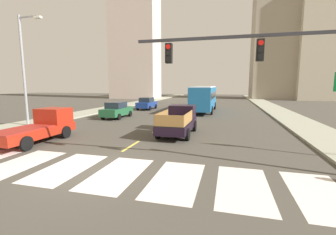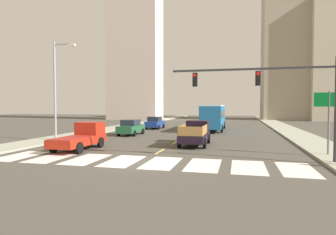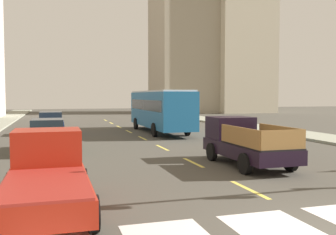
{
  "view_description": "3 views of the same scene",
  "coord_description": "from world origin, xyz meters",
  "px_view_note": "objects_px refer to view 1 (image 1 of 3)",
  "views": [
    {
      "loc": [
        5.36,
        -7.99,
        3.5
      ],
      "look_at": [
        0.76,
        9.49,
        0.94
      ],
      "focal_mm": 24.58,
      "sensor_mm": 36.0,
      "label": 1
    },
    {
      "loc": [
        5.4,
        -15.72,
        3.27
      ],
      "look_at": [
        -2.19,
        15.31,
        1.94
      ],
      "focal_mm": 30.8,
      "sensor_mm": 36.0,
      "label": 2
    },
    {
      "loc": [
        -5.79,
        -6.54,
        2.93
      ],
      "look_at": [
        -1.34,
        8.39,
        2.04
      ],
      "focal_mm": 40.8,
      "sensor_mm": 36.0,
      "label": 3
    }
  ],
  "objects_px": {
    "streetlight_left": "(25,67)",
    "traffic_signal_gantry": "(291,66)",
    "city_bus": "(204,97)",
    "sedan_near_right": "(147,103)",
    "sedan_near_left": "(117,110)",
    "pickup_stakebed": "(179,121)",
    "pickup_dark": "(40,126)"
  },
  "relations": [
    {
      "from": "pickup_dark",
      "to": "city_bus",
      "type": "relative_size",
      "value": 0.48
    },
    {
      "from": "pickup_dark",
      "to": "sedan_near_left",
      "type": "distance_m",
      "value": 10.55
    },
    {
      "from": "pickup_dark",
      "to": "streetlight_left",
      "type": "xyz_separation_m",
      "value": [
        -4.79,
        3.81,
        4.05
      ]
    },
    {
      "from": "streetlight_left",
      "to": "pickup_stakebed",
      "type": "bearing_deg",
      "value": 2.74
    },
    {
      "from": "city_bus",
      "to": "sedan_near_right",
      "type": "distance_m",
      "value": 8.4
    },
    {
      "from": "sedan_near_right",
      "to": "sedan_near_left",
      "type": "bearing_deg",
      "value": -89.04
    },
    {
      "from": "pickup_stakebed",
      "to": "sedan_near_left",
      "type": "relative_size",
      "value": 1.18
    },
    {
      "from": "pickup_stakebed",
      "to": "sedan_near_left",
      "type": "bearing_deg",
      "value": 140.35
    },
    {
      "from": "streetlight_left",
      "to": "sedan_near_right",
      "type": "bearing_deg",
      "value": 73.35
    },
    {
      "from": "pickup_dark",
      "to": "sedan_near_left",
      "type": "relative_size",
      "value": 1.18
    },
    {
      "from": "sedan_near_right",
      "to": "traffic_signal_gantry",
      "type": "height_order",
      "value": "traffic_signal_gantry"
    },
    {
      "from": "sedan_near_right",
      "to": "traffic_signal_gantry",
      "type": "relative_size",
      "value": 0.47
    },
    {
      "from": "pickup_stakebed",
      "to": "pickup_dark",
      "type": "xyz_separation_m",
      "value": [
        -7.96,
        -4.42,
        -0.02
      ]
    },
    {
      "from": "pickup_stakebed",
      "to": "streetlight_left",
      "type": "bearing_deg",
      "value": -179.85
    },
    {
      "from": "pickup_dark",
      "to": "city_bus",
      "type": "xyz_separation_m",
      "value": [
        8.24,
        18.9,
        1.03
      ]
    },
    {
      "from": "pickup_stakebed",
      "to": "traffic_signal_gantry",
      "type": "relative_size",
      "value": 0.56
    },
    {
      "from": "pickup_dark",
      "to": "sedan_near_right",
      "type": "height_order",
      "value": "pickup_dark"
    },
    {
      "from": "traffic_signal_gantry",
      "to": "sedan_near_right",
      "type": "bearing_deg",
      "value": 122.53
    },
    {
      "from": "sedan_near_right",
      "to": "pickup_dark",
      "type": "bearing_deg",
      "value": -88.24
    },
    {
      "from": "pickup_stakebed",
      "to": "sedan_near_right",
      "type": "bearing_deg",
      "value": 115.17
    },
    {
      "from": "city_bus",
      "to": "traffic_signal_gantry",
      "type": "relative_size",
      "value": 1.16
    },
    {
      "from": "sedan_near_right",
      "to": "traffic_signal_gantry",
      "type": "xyz_separation_m",
      "value": [
        13.7,
        -21.48,
        3.35
      ]
    },
    {
      "from": "city_bus",
      "to": "sedan_near_right",
      "type": "bearing_deg",
      "value": 175.32
    },
    {
      "from": "streetlight_left",
      "to": "city_bus",
      "type": "bearing_deg",
      "value": 49.18
    },
    {
      "from": "sedan_near_left",
      "to": "traffic_signal_gantry",
      "type": "xyz_separation_m",
      "value": [
        13.8,
        -12.38,
        3.35
      ]
    },
    {
      "from": "sedan_near_right",
      "to": "sedan_near_left",
      "type": "distance_m",
      "value": 9.1
    },
    {
      "from": "sedan_near_left",
      "to": "sedan_near_right",
      "type": "bearing_deg",
      "value": 90.38
    },
    {
      "from": "traffic_signal_gantry",
      "to": "pickup_dark",
      "type": "bearing_deg",
      "value": 172.34
    },
    {
      "from": "pickup_dark",
      "to": "streetlight_left",
      "type": "distance_m",
      "value": 7.34
    },
    {
      "from": "streetlight_left",
      "to": "traffic_signal_gantry",
      "type": "bearing_deg",
      "value": -17.02
    },
    {
      "from": "city_bus",
      "to": "streetlight_left",
      "type": "bearing_deg",
      "value": -130.35
    },
    {
      "from": "sedan_near_left",
      "to": "pickup_stakebed",
      "type": "bearing_deg",
      "value": -36.04
    }
  ]
}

